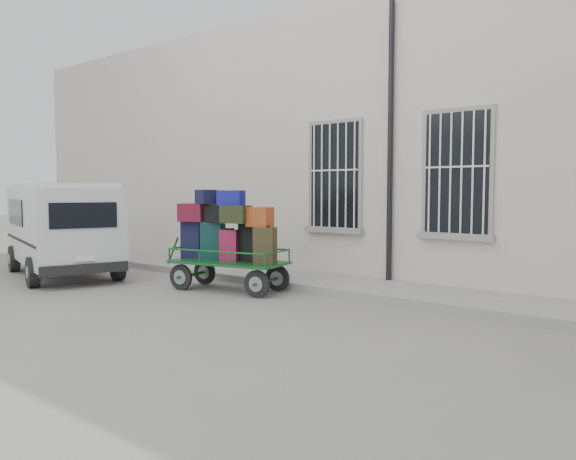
% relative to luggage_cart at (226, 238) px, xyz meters
% --- Properties ---
extents(ground, '(80.00, 80.00, 0.00)m').
position_rel_luggage_cart_xyz_m(ground, '(1.31, -0.63, -1.01)').
color(ground, slate).
rests_on(ground, ground).
extents(building, '(24.00, 5.15, 6.00)m').
position_rel_luggage_cart_xyz_m(building, '(1.31, 4.87, 1.99)').
color(building, beige).
rests_on(building, ground).
extents(sidewalk, '(24.00, 1.70, 0.15)m').
position_rel_luggage_cart_xyz_m(sidewalk, '(1.31, 1.57, -0.94)').
color(sidewalk, gray).
rests_on(sidewalk, ground).
extents(luggage_cart, '(2.67, 1.43, 1.95)m').
position_rel_luggage_cart_xyz_m(luggage_cart, '(0.00, 0.00, 0.00)').
color(luggage_cart, black).
rests_on(luggage_cart, ground).
extents(van, '(4.43, 2.87, 2.08)m').
position_rel_luggage_cart_xyz_m(van, '(-4.21, -1.03, 0.18)').
color(van, silver).
rests_on(van, ground).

